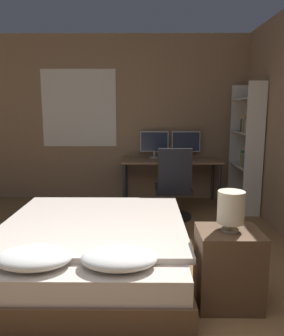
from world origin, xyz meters
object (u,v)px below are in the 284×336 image
bookshelf (248,141)px  monitor_left (154,143)px  bed (93,247)px  computer_mouse (190,160)px  bedside_lamp (231,208)px  office_chair (173,191)px  monitor_right (186,143)px  keyboard (172,161)px  nightstand (228,267)px  desk (171,165)px

bookshelf → monitor_left: bearing=159.6°
monitor_left → bed: bearing=-104.7°
monitor_left → computer_mouse: size_ratio=6.59×
bedside_lamp → office_chair: office_chair is taller
monitor_left → office_chair: bearing=-76.0°
monitor_right → keyboard: 0.53m
nightstand → monitor_left: bearing=99.5°
bed → nightstand: 1.25m
monitor_left → keyboard: (0.26, -0.39, -0.24)m
desk → monitor_right: (0.26, 0.20, 0.33)m
monitor_left → office_chair: size_ratio=0.46×
desk → computer_mouse: 0.36m
bedside_lamp → office_chair: 2.05m
bookshelf → bedside_lamp: bearing=-109.4°
computer_mouse → bookshelf: 0.88m
bookshelf → bed: bearing=-135.9°
bed → nightstand: size_ratio=3.28×
office_chair → monitor_right: bearing=74.0°
monitor_right → computer_mouse: 0.45m
monitor_right → office_chair: monitor_right is taller
bed → monitor_right: size_ratio=4.25×
nightstand → bookshelf: 2.71m
computer_mouse → nightstand: bearing=-91.0°
keyboard → computer_mouse: (0.28, 0.00, 0.01)m
keyboard → office_chair: (-0.02, -0.57, -0.33)m
bedside_lamp → computer_mouse: (0.04, 2.58, -0.04)m
bedside_lamp → bookshelf: 2.62m
bed → bookshelf: bookshelf is taller
desk → monitor_left: size_ratio=3.38×
desk → bed: bearing=-111.8°
desk → office_chair: size_ratio=1.55×
keyboard → computer_mouse: size_ratio=5.43×
computer_mouse → keyboard: bearing=180.0°
desk → computer_mouse: computer_mouse is taller
office_chair → bookshelf: size_ratio=0.53×
nightstand → bookshelf: (0.87, 2.46, 0.74)m
computer_mouse → office_chair: bearing=-117.5°
monitor_right → monitor_left: bearing=180.0°
bed → bookshelf: 2.90m
bed → computer_mouse: (1.18, 2.06, 0.51)m
bed → computer_mouse: 2.42m
monitor_right → bed: bearing=-115.3°
monitor_right → computer_mouse: size_ratio=6.59×
monitor_left → computer_mouse: 0.70m
computer_mouse → desk: bearing=145.3°
nightstand → office_chair: size_ratio=0.59×
nightstand → computer_mouse: (0.04, 2.58, 0.44)m
keyboard → bedside_lamp: bearing=-84.7°
bed → bookshelf: bearing=44.1°
bedside_lamp → monitor_right: (0.02, 2.97, 0.19)m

